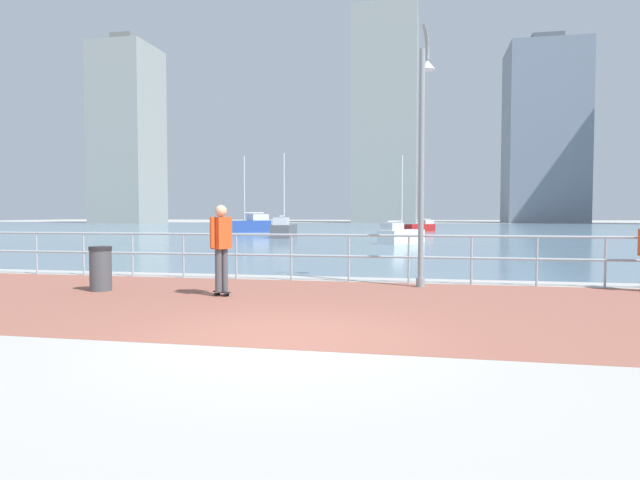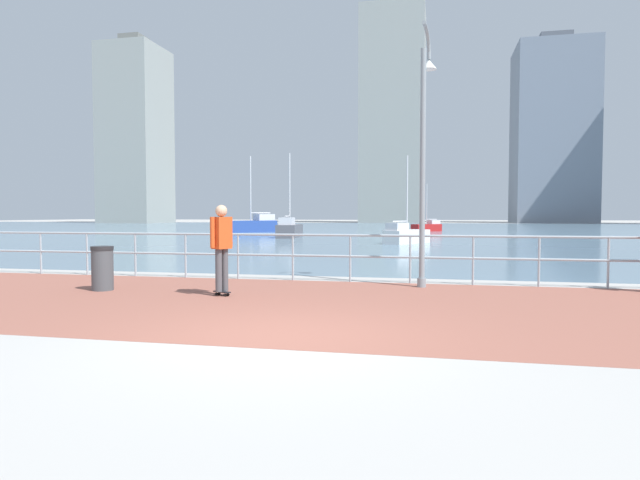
{
  "view_description": "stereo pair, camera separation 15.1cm",
  "coord_description": "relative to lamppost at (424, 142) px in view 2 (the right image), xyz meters",
  "views": [
    {
      "loc": [
        1.85,
        -6.76,
        1.6
      ],
      "look_at": [
        -0.22,
        3.59,
        1.1
      ],
      "focal_mm": 30.66,
      "sensor_mm": 36.0,
      "label": 1
    },
    {
      "loc": [
        2.0,
        -6.73,
        1.6
      ],
      "look_at": [
        -0.22,
        3.59,
        1.1
      ],
      "focal_mm": 30.66,
      "sensor_mm": 36.0,
      "label": 2
    }
  ],
  "objects": [
    {
      "name": "ground",
      "position": [
        -1.71,
        34.47,
        -3.18
      ],
      "size": [
        220.0,
        220.0,
        0.0
      ],
      "primitive_type": "plane",
      "color": "#ADAAA5"
    },
    {
      "name": "brick_paving",
      "position": [
        -1.71,
        -2.84,
        -3.18
      ],
      "size": [
        28.0,
        6.58,
        0.01
      ],
      "primitive_type": "cube",
      "color": "#935647",
      "rests_on": "ground"
    },
    {
      "name": "sailboat_blue",
      "position": [
        -0.61,
        39.93,
        -2.76
      ],
      "size": [
        2.86,
        3.0,
        4.45
      ],
      "color": "#B21E1E",
      "rests_on": "ground"
    },
    {
      "name": "sailboat_white",
      "position": [
        -16.02,
        34.58,
        -2.53
      ],
      "size": [
        4.09,
        4.78,
        6.8
      ],
      "color": "#284799",
      "rests_on": "ground"
    },
    {
      "name": "skateboarder",
      "position": [
        -3.82,
        -2.27,
        -2.11
      ],
      "size": [
        0.41,
        0.53,
        1.78
      ],
      "color": "black",
      "rests_on": "ground"
    },
    {
      "name": "trash_bin",
      "position": [
        -6.57,
        -2.07,
        -2.71
      ],
      "size": [
        0.46,
        0.46,
        0.93
      ],
      "color": "#474C51",
      "rests_on": "ground"
    },
    {
      "name": "lamppost",
      "position": [
        0.0,
        0.0,
        0.0
      ],
      "size": [
        0.38,
        0.81,
        5.75
      ],
      "color": "gray",
      "rests_on": "ground"
    },
    {
      "name": "waterfront_railing",
      "position": [
        -1.71,
        0.45,
        -2.4
      ],
      "size": [
        25.25,
        0.06,
        1.13
      ],
      "color": "#9EADB7",
      "rests_on": "ground"
    },
    {
      "name": "sailboat_gray",
      "position": [
        -1.39,
        17.92,
        -2.72
      ],
      "size": [
        2.48,
        3.54,
        4.82
      ],
      "color": "white",
      "rests_on": "ground"
    },
    {
      "name": "harbor_water",
      "position": [
        -1.71,
        45.45,
        -3.18
      ],
      "size": [
        180.0,
        88.0,
        0.0
      ],
      "primitive_type": "cube",
      "color": "slate",
      "rests_on": "ground"
    },
    {
      "name": "tower_concrete",
      "position": [
        21.42,
        98.3,
        13.53
      ],
      "size": [
        13.96,
        13.26,
        35.08
      ],
      "color": "slate",
      "rests_on": "ground"
    },
    {
      "name": "sailboat_ivory",
      "position": [
        -9.71,
        24.19,
        -2.63
      ],
      "size": [
        1.73,
        4.26,
        5.82
      ],
      "color": "#595960",
      "rests_on": "ground"
    },
    {
      "name": "tower_brick",
      "position": [
        -54.22,
        79.61,
        13.03
      ],
      "size": [
        10.13,
        10.76,
        34.08
      ],
      "color": "#939993",
      "rests_on": "ground"
    },
    {
      "name": "tower_glass",
      "position": [
        -8.3,
        95.69,
        17.35
      ],
      "size": [
        12.06,
        12.62,
        42.74
      ],
      "color": "#939993",
      "rests_on": "ground"
    }
  ]
}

